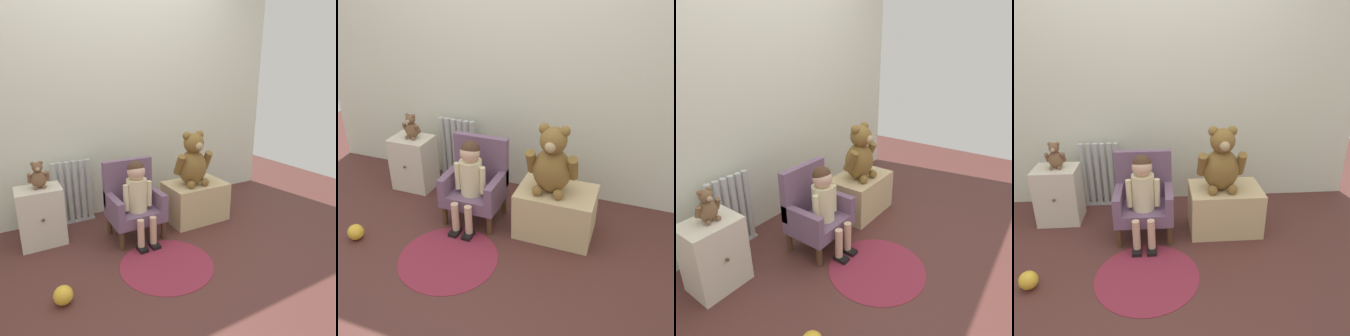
% 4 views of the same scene
% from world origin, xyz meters
% --- Properties ---
extents(ground_plane, '(6.00, 6.00, 0.00)m').
position_xyz_m(ground_plane, '(0.00, 0.00, 0.00)').
color(ground_plane, '#502A26').
extents(back_wall, '(3.80, 0.05, 2.40)m').
position_xyz_m(back_wall, '(0.00, 1.18, 1.20)').
color(back_wall, silver).
rests_on(back_wall, ground_plane).
extents(radiator, '(0.37, 0.05, 0.61)m').
position_xyz_m(radiator, '(-0.49, 1.05, 0.30)').
color(radiator, '#B6B9B8').
rests_on(radiator, ground_plane).
extents(small_dresser, '(0.35, 0.30, 0.49)m').
position_xyz_m(small_dresser, '(-0.81, 0.79, 0.24)').
color(small_dresser, beige).
rests_on(small_dresser, ground_plane).
extents(child_armchair, '(0.45, 0.37, 0.66)m').
position_xyz_m(child_armchair, '(-0.08, 0.56, 0.31)').
color(child_armchair, slate).
rests_on(child_armchair, ground_plane).
extents(child_figure, '(0.25, 0.35, 0.70)m').
position_xyz_m(child_figure, '(-0.08, 0.45, 0.45)').
color(child_figure, beige).
rests_on(child_figure, ground_plane).
extents(low_bench, '(0.57, 0.39, 0.37)m').
position_xyz_m(low_bench, '(0.57, 0.56, 0.19)').
color(low_bench, '#CEB482').
rests_on(low_bench, ground_plane).
extents(large_teddy_bear, '(0.37, 0.26, 0.51)m').
position_xyz_m(large_teddy_bear, '(0.53, 0.54, 0.60)').
color(large_teddy_bear, brown).
rests_on(large_teddy_bear, low_bench).
extents(small_teddy_bear, '(0.16, 0.11, 0.22)m').
position_xyz_m(small_teddy_bear, '(-0.79, 0.80, 0.59)').
color(small_teddy_bear, brown).
rests_on(small_teddy_bear, small_dresser).
extents(floor_rug, '(0.70, 0.70, 0.01)m').
position_xyz_m(floor_rug, '(-0.05, 0.00, 0.00)').
color(floor_rug, maroon).
rests_on(floor_rug, ground_plane).
extents(toy_ball, '(0.12, 0.12, 0.12)m').
position_xyz_m(toy_ball, '(-0.80, -0.05, 0.06)').
color(toy_ball, gold).
rests_on(toy_ball, ground_plane).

